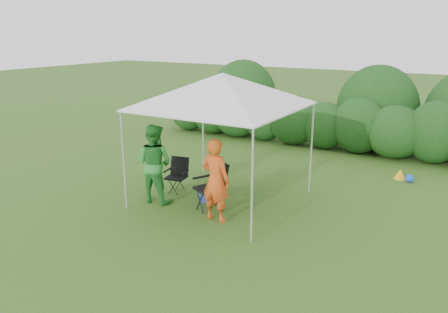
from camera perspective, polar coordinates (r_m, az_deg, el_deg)
The scene contains 10 objects.
ground at distance 9.53m, azimuth -1.75°, elevation -6.57°, with size 70.00×70.00×0.00m, color #3C631F.
hedge at distance 14.45m, azimuth 11.58°, elevation 4.45°, with size 11.17×1.53×1.80m.
canopy at distance 9.29m, azimuth -0.21°, elevation 8.63°, with size 3.10×3.10×2.83m.
chair_right at distance 9.24m, azimuth -1.39°, elevation -3.44°, with size 0.78×0.77×1.02m.
chair_left at distance 10.34m, azimuth -6.08°, elevation -2.07°, with size 0.57×0.53×0.81m.
man at distance 8.58m, azimuth -1.11°, elevation -3.13°, with size 0.62×0.40×1.69m, color #E7531A.
woman at distance 9.68m, azimuth -9.10°, elevation -0.89°, with size 0.85×0.66×1.75m, color green.
cooler at distance 9.75m, azimuth -1.94°, elevation -5.02°, with size 0.41×0.31×0.32m.
bottle at distance 9.58m, azimuth -1.78°, elevation -3.53°, with size 0.07×0.07×0.27m, color #592D0C.
lawn_toy at distance 12.05m, azimuth 22.27°, elevation -2.27°, with size 0.51×0.43×0.26m.
Camera 1 is at (4.74, -7.40, 3.68)m, focal length 35.00 mm.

